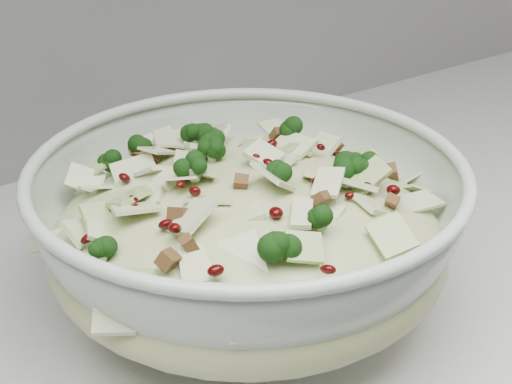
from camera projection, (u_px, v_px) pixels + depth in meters
mixing_bowl at (248, 235)px, 0.61m from camera, size 0.41×0.41×0.15m
salad at (248, 210)px, 0.60m from camera, size 0.41×0.41×0.15m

